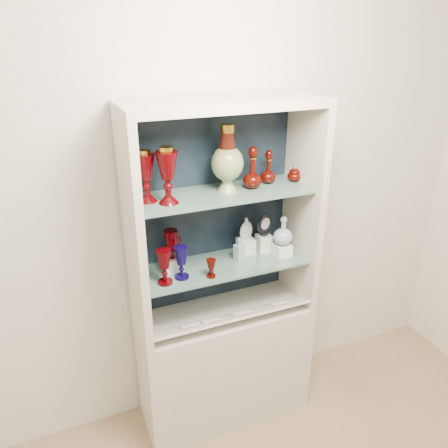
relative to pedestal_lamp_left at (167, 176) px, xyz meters
name	(u,v)px	position (x,y,z in m)	size (l,w,h in m)	color
wall_back	(209,193)	(0.30, 0.24, -0.21)	(3.50, 0.02, 2.80)	beige
cabinet_base	(224,362)	(0.30, 0.02, -1.23)	(1.00, 0.40, 0.75)	beige
cabinet_back_panel	(211,208)	(0.30, 0.21, -0.28)	(0.98, 0.02, 1.15)	black
cabinet_side_left	(133,234)	(-0.18, 0.02, -0.28)	(0.04, 0.40, 1.15)	beige
cabinet_side_right	(302,207)	(0.78, 0.02, -0.28)	(0.04, 0.40, 1.15)	beige
cabinet_top_cap	(224,104)	(0.30, 0.02, 0.31)	(1.00, 0.40, 0.04)	beige
shelf_lower	(223,265)	(0.30, 0.04, -0.56)	(0.92, 0.34, 0.01)	slate
shelf_upper	(223,194)	(0.30, 0.04, -0.14)	(0.92, 0.34, 0.01)	slate
label_ledge	(232,317)	(0.30, -0.09, -0.83)	(0.92, 0.18, 0.01)	beige
label_card_0	(190,325)	(0.06, -0.09, -0.81)	(0.10, 0.07, 0.00)	white
label_card_1	(279,303)	(0.60, -0.09, -0.81)	(0.10, 0.07, 0.00)	white
label_card_2	(241,313)	(0.36, -0.09, -0.81)	(0.10, 0.07, 0.00)	white
label_card_3	(211,320)	(0.17, -0.09, -0.81)	(0.10, 0.07, 0.00)	white
pedestal_lamp_left	(167,176)	(0.00, 0.00, 0.00)	(0.11, 0.11, 0.28)	#400103
pedestal_lamp_right	(146,176)	(-0.09, 0.06, -0.01)	(0.10, 0.10, 0.26)	#400103
enamel_urn	(227,159)	(0.33, 0.05, 0.03)	(0.17, 0.17, 0.35)	#0F4919
ruby_decanter_a	(253,165)	(0.47, 0.04, -0.01)	(0.10, 0.10, 0.25)	#470904
ruby_decanter_b	(268,166)	(0.59, 0.09, -0.04)	(0.08, 0.08, 0.20)	#470904
lidded_bowl	(294,174)	(0.74, 0.06, -0.09)	(0.08, 0.08, 0.09)	#470904
cobalt_goblet	(181,263)	(0.05, -0.01, -0.47)	(0.08, 0.08, 0.18)	#0E0740
ruby_goblet_tall	(164,267)	(-0.05, -0.03, -0.46)	(0.08, 0.08, 0.19)	#400103
ruby_goblet_small	(211,268)	(0.19, -0.07, -0.51)	(0.05, 0.05, 0.10)	#470904
riser_ruby_pitcher	(172,263)	(0.02, 0.08, -0.52)	(0.10, 0.10, 0.08)	silver
ruby_pitcher	(171,244)	(0.02, 0.08, -0.40)	(0.12, 0.07, 0.16)	#400103
clear_square_bottle	(239,249)	(0.40, 0.05, -0.49)	(0.05, 0.05, 0.14)	#8E99A7
riser_flat_flask	(246,246)	(0.47, 0.11, -0.51)	(0.09, 0.09, 0.09)	silver
flat_flask	(246,228)	(0.47, 0.11, -0.40)	(0.10, 0.04, 0.13)	silver
riser_clear_round_decanter	(282,250)	(0.65, 0.00, -0.52)	(0.09, 0.09, 0.07)	silver
clear_round_decanter	(283,231)	(0.65, 0.00, -0.41)	(0.11, 0.11, 0.16)	#8E99A7
riser_cameo_medallion	(264,243)	(0.58, 0.10, -0.51)	(0.08, 0.08, 0.10)	silver
cameo_medallion	(265,224)	(0.58, 0.10, -0.39)	(0.12, 0.04, 0.14)	black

